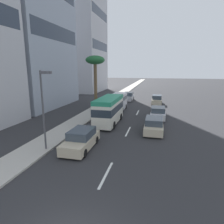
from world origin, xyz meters
name	(u,v)px	position (x,y,z in m)	size (l,w,h in m)	color
ground_plane	(142,104)	(31.50, 0.00, 0.00)	(198.00, 198.00, 0.00)	#2D2D30
sidewalk_right	(108,102)	(31.50, 6.59, 0.07)	(162.00, 2.70, 0.15)	#B2ADA3
lane_stripe_near	(106,174)	(5.87, 0.00, 0.01)	(3.20, 0.16, 0.01)	silver
lane_stripe_mid	(128,131)	(14.63, 0.00, 0.01)	(3.20, 0.16, 0.01)	silver
lane_stripe_far	(138,113)	(23.82, 0.00, 0.01)	(3.20, 0.16, 0.01)	silver
car_lead	(128,97)	(34.44, 3.08, 0.79)	(4.21, 1.94, 1.69)	silver
car_second	(157,100)	(31.55, -2.64, 0.80)	(4.14, 1.85, 1.71)	beige
car_third	(81,140)	(9.33, 3.06, 0.75)	(4.51, 1.92, 1.59)	beige
minibus_fourth	(109,109)	(17.10, 2.69, 1.72)	(6.72, 2.29, 3.14)	silver
van_fifth	(118,101)	(24.70, 3.16, 1.47)	(5.24, 2.11, 2.58)	silver
car_sixth	(154,125)	(15.19, -2.61, 0.74)	(4.78, 1.92, 1.54)	beige
car_seventh	(158,113)	(20.95, -2.95, 0.74)	(4.32, 1.92, 1.57)	silver
pedestrian_near_lamp	(96,101)	(26.16, 7.20, 1.04)	(0.38, 0.38, 1.63)	#4C8C66
palm_tree	(95,64)	(24.88, 6.88, 7.18)	(2.97, 2.97, 8.24)	brown
street_lamp	(44,101)	(8.26, 5.53, 4.00)	(0.24, 0.97, 6.16)	#4C4C51
office_tower_far	(76,6)	(49.00, 20.11, 22.98)	(14.73, 13.79, 45.96)	#BCBCC1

